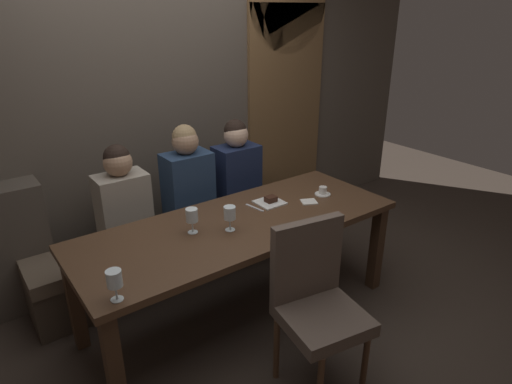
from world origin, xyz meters
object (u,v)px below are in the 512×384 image
object	(u,v)px
banquette_bench	(193,246)
diner_far_end	(237,168)
wine_glass_far_right	(192,216)
fork_on_table	(255,208)
dining_table	(240,233)
diner_bearded	(188,179)
diner_redhead	(122,197)
espresso_cup	(323,191)
wine_glass_near_left	(114,280)
chair_near_side	(316,296)
wine_glass_center_front	(230,214)
dessert_plate	(270,201)

from	to	relation	value
banquette_bench	diner_far_end	distance (m)	0.74
wine_glass_far_right	fork_on_table	size ratio (longest dim) A/B	0.96
dining_table	diner_far_end	world-z (taller)	diner_far_end
banquette_bench	fork_on_table	size ratio (longest dim) A/B	14.71
diner_bearded	diner_far_end	xyz separation A→B (m)	(0.47, 0.02, -0.02)
diner_redhead	espresso_cup	bearing A→B (deg)	-29.32
diner_far_end	wine_glass_near_left	size ratio (longest dim) A/B	4.76
wine_glass_far_right	chair_near_side	bearing A→B (deg)	-66.15
diner_far_end	wine_glass_near_left	world-z (taller)	diner_far_end
diner_bearded	wine_glass_near_left	xyz separation A→B (m)	(-0.95, -1.02, 0.02)
banquette_bench	diner_redhead	xyz separation A→B (m)	(-0.52, 0.02, 0.57)
dining_table	diner_bearded	xyz separation A→B (m)	(-0.02, 0.68, 0.18)
diner_far_end	fork_on_table	bearing A→B (deg)	-112.79
fork_on_table	chair_near_side	bearing A→B (deg)	-111.74
wine_glass_center_front	fork_on_table	distance (m)	0.38
espresso_cup	dessert_plate	size ratio (longest dim) A/B	0.63
wine_glass_center_front	dessert_plate	xyz separation A→B (m)	(0.47, 0.18, -0.10)
diner_redhead	wine_glass_near_left	world-z (taller)	diner_redhead
chair_near_side	fork_on_table	bearing A→B (deg)	77.22
chair_near_side	diner_bearded	world-z (taller)	diner_bearded
dining_table	dessert_plate	xyz separation A→B (m)	(0.35, 0.12, 0.10)
wine_glass_center_front	espresso_cup	world-z (taller)	wine_glass_center_front
diner_far_end	fork_on_table	world-z (taller)	diner_far_end
chair_near_side	banquette_bench	bearing A→B (deg)	90.61
chair_near_side	wine_glass_center_front	xyz separation A→B (m)	(-0.13, 0.66, 0.29)
banquette_bench	fork_on_table	world-z (taller)	fork_on_table
dining_table	diner_redhead	xyz separation A→B (m)	(-0.52, 0.72, 0.15)
dining_table	wine_glass_far_right	world-z (taller)	wine_glass_far_right
diner_far_end	fork_on_table	size ratio (longest dim) A/B	4.60
espresso_cup	dessert_plate	xyz separation A→B (m)	(-0.42, 0.12, -0.01)
diner_far_end	wine_glass_center_front	xyz separation A→B (m)	(-0.57, -0.76, 0.03)
dining_table	wine_glass_near_left	xyz separation A→B (m)	(-0.96, -0.34, 0.20)
diner_bearded	wine_glass_near_left	world-z (taller)	diner_bearded
dining_table	diner_redhead	size ratio (longest dim) A/B	2.97
diner_bearded	espresso_cup	world-z (taller)	diner_bearded
diner_far_end	espresso_cup	bearing A→B (deg)	-65.81
diner_far_end	wine_glass_center_front	world-z (taller)	diner_far_end
espresso_cup	dessert_plate	distance (m)	0.43
chair_near_side	espresso_cup	distance (m)	1.06
banquette_bench	wine_glass_center_front	distance (m)	0.99
banquette_bench	wine_glass_far_right	world-z (taller)	wine_glass_far_right
dining_table	banquette_bench	size ratio (longest dim) A/B	0.88
espresso_cup	banquette_bench	bearing A→B (deg)	137.57
banquette_bench	wine_glass_near_left	world-z (taller)	wine_glass_near_left
dining_table	fork_on_table	world-z (taller)	fork_on_table
dessert_plate	fork_on_table	bearing A→B (deg)	-177.87
banquette_bench	diner_bearded	size ratio (longest dim) A/B	3.08
diner_bearded	banquette_bench	bearing A→B (deg)	48.76
banquette_bench	wine_glass_far_right	xyz separation A→B (m)	(-0.33, -0.65, 0.63)
banquette_bench	dessert_plate	size ratio (longest dim) A/B	13.16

